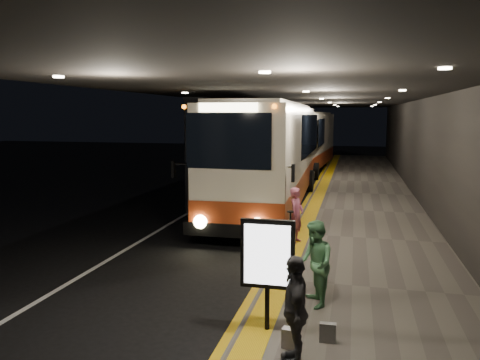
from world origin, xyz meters
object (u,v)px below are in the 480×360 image
at_px(passenger_waiting_green, 315,264).
at_px(bag_plain, 290,338).
at_px(passenger_waiting_grey, 295,310).
at_px(bag_polka, 328,333).
at_px(coach_second, 304,144).
at_px(coach_main, 270,160).
at_px(info_sign, 267,256).
at_px(passenger_boarding, 296,215).
at_px(stanchion_post, 290,231).

xyz_separation_m(passenger_waiting_green, bag_plain, (-0.22, -1.74, -0.66)).
height_order(passenger_waiting_grey, bag_polka, passenger_waiting_grey).
xyz_separation_m(passenger_waiting_green, bag_polka, (0.34, -1.41, -0.66)).
distance_m(coach_second, bag_polka, 24.04).
bearing_deg(coach_main, passenger_waiting_grey, -79.93).
xyz_separation_m(passenger_waiting_green, passenger_waiting_grey, (-0.10, -2.16, -0.01)).
xyz_separation_m(passenger_waiting_green, info_sign, (-0.68, -1.22, 0.46)).
bearing_deg(passenger_waiting_green, bag_polka, -5.82).
distance_m(passenger_waiting_grey, bag_polka, 1.09).
distance_m(passenger_boarding, info_sign, 5.61).
relative_size(bag_plain, info_sign, 0.17).
xyz_separation_m(coach_second, passenger_waiting_green, (2.61, -22.40, -0.86)).
distance_m(coach_second, info_sign, 23.70).
relative_size(passenger_waiting_grey, info_sign, 0.85).
distance_m(passenger_waiting_grey, bag_plain, 0.79).
bearing_deg(coach_main, stanchion_post, -76.99).
relative_size(coach_second, stanchion_post, 11.49).
height_order(passenger_waiting_green, bag_plain, passenger_waiting_green).
bearing_deg(coach_main, bag_plain, -80.05).
height_order(coach_second, bag_plain, coach_second).
xyz_separation_m(coach_main, bag_plain, (2.43, -11.69, -1.65)).
bearing_deg(coach_second, passenger_waiting_grey, -80.58).
relative_size(passenger_waiting_green, passenger_waiting_grey, 1.01).
xyz_separation_m(passenger_boarding, bag_polka, (1.22, -5.78, -0.63)).
bearing_deg(passenger_waiting_green, info_sign, -48.50).
bearing_deg(bag_polka, passenger_waiting_green, 103.37).
bearing_deg(bag_polka, passenger_waiting_grey, -120.24).
bearing_deg(coach_second, coach_main, -86.56).
xyz_separation_m(coach_second, info_sign, (1.93, -23.62, -0.39)).
distance_m(coach_second, passenger_waiting_green, 22.57).
bearing_deg(info_sign, passenger_boarding, 91.45).
bearing_deg(passenger_boarding, coach_main, 34.06).
bearing_deg(info_sign, bag_polka, -11.46).
bearing_deg(stanchion_post, passenger_boarding, 86.80).
bearing_deg(bag_polka, stanchion_post, 104.56).
relative_size(coach_main, bag_plain, 41.82).
distance_m(coach_second, passenger_waiting_grey, 24.71).
distance_m(passenger_boarding, bag_plain, 6.17).
height_order(coach_main, coach_second, coach_main).
relative_size(coach_second, passenger_waiting_green, 7.47).
relative_size(passenger_boarding, passenger_waiting_grey, 0.97).
height_order(passenger_boarding, passenger_waiting_green, passenger_waiting_green).
bearing_deg(passenger_boarding, coach_second, 22.05).
bearing_deg(bag_plain, coach_main, 101.72).
bearing_deg(passenger_waiting_green, passenger_boarding, 172.24).
distance_m(passenger_boarding, stanchion_post, 0.93).
bearing_deg(bag_plain, passenger_waiting_grey, -74.98).
xyz_separation_m(bag_plain, info_sign, (-0.47, 0.52, 1.13)).
bearing_deg(coach_second, bag_polka, -79.36).
distance_m(coach_main, passenger_waiting_green, 10.34).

